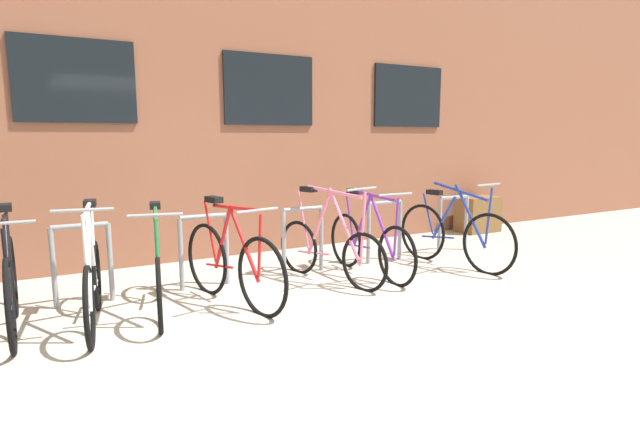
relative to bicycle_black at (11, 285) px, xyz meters
name	(u,v)px	position (x,y,z in m)	size (l,w,h in m)	color
ground_plane	(302,342)	(1.97, -1.42, -0.40)	(42.00, 42.00, 0.00)	#B2ADA0
storefront_building	(136,81)	(1.97, 4.53, 2.14)	(28.00, 5.54, 5.09)	brown
bike_rack	(256,238)	(2.39, 0.48, 0.08)	(6.55, 0.05, 0.80)	gray
bicycle_black	(11,285)	(0.00, 0.00, 0.00)	(0.44, 1.70, 1.06)	black
bicycle_red	(232,263)	(1.85, -0.20, 0.00)	(0.51, 1.69, 1.04)	black
bicycle_white	(93,282)	(0.60, -0.19, -0.02)	(0.46, 1.65, 1.10)	black
bicycle_blue	(454,234)	(4.80, -0.15, 0.00)	(0.44, 1.76, 1.09)	black
bicycle_pink	(329,248)	(3.09, 0.03, -0.02)	(0.55, 1.66, 1.11)	black
bicycle_green	(158,273)	(1.18, -0.09, -0.03)	(0.52, 1.66, 1.01)	black
bicycle_purple	(369,243)	(3.64, 0.03, -0.02)	(0.44, 1.72, 1.03)	black
planter_box	(478,214)	(6.89, 1.43, -0.10)	(0.70, 0.44, 0.60)	brown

